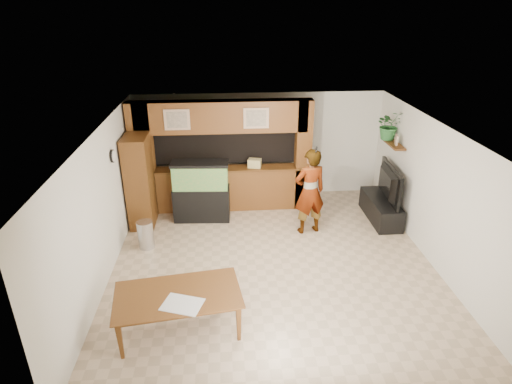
{
  "coord_description": "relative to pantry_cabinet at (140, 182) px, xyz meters",
  "views": [
    {
      "loc": [
        -0.84,
        -6.81,
        4.6
      ],
      "look_at": [
        -0.28,
        0.6,
        1.24
      ],
      "focal_mm": 30.0,
      "sensor_mm": 36.0,
      "label": 1
    }
  ],
  "objects": [
    {
      "name": "dining_table",
      "position": [
        1.1,
        -3.52,
        -0.69
      ],
      "size": [
        1.97,
        1.27,
        0.65
      ],
      "primitive_type": "imported",
      "rotation": [
        0.0,
        0.0,
        0.14
      ],
      "color": "#5D3116",
      "rests_on": "floor"
    },
    {
      "name": "photo_frame",
      "position": [
        5.55,
        -0.06,
        0.82
      ],
      "size": [
        0.06,
        0.17,
        0.22
      ],
      "primitive_type": "cube",
      "rotation": [
        0.0,
        0.0,
        -0.18
      ],
      "color": "tan",
      "rests_on": "wall_shelf"
    },
    {
      "name": "wall_left",
      "position": [
        -0.3,
        -1.85,
        0.29
      ],
      "size": [
        0.0,
        6.5,
        6.5
      ],
      "primitive_type": "plane",
      "rotation": [
        1.57,
        0.0,
        1.57
      ],
      "color": "silver",
      "rests_on": "floor"
    },
    {
      "name": "potted_plant",
      "position": [
        5.52,
        0.35,
        1.04
      ],
      "size": [
        0.62,
        0.55,
        0.66
      ],
      "primitive_type": "imported",
      "rotation": [
        0.0,
        0.0,
        0.06
      ],
      "color": "#29662F",
      "rests_on": "wall_shelf"
    },
    {
      "name": "newspaper_a",
      "position": [
        1.18,
        -3.73,
        -0.36
      ],
      "size": [
        0.65,
        0.56,
        0.01
      ],
      "primitive_type": "cube",
      "rotation": [
        0.0,
        0.0,
        -0.33
      ],
      "color": "silver",
      "rests_on": "dining_table"
    },
    {
      "name": "ceiling",
      "position": [
        2.7,
        -1.85,
        1.59
      ],
      "size": [
        6.5,
        6.5,
        0.0
      ],
      "primitive_type": "plane",
      "color": "white",
      "rests_on": "wall_back"
    },
    {
      "name": "wall_right",
      "position": [
        5.7,
        -1.85,
        0.29
      ],
      "size": [
        0.0,
        6.5,
        6.5
      ],
      "primitive_type": "plane",
      "rotation": [
        1.57,
        0.0,
        -1.57
      ],
      "color": "silver",
      "rests_on": "floor"
    },
    {
      "name": "tv_stand",
      "position": [
        5.35,
        -0.2,
        -0.76
      ],
      "size": [
        0.55,
        1.49,
        0.5
      ],
      "primitive_type": "cube",
      "color": "black",
      "rests_on": "floor"
    },
    {
      "name": "floor",
      "position": [
        2.7,
        -1.85,
        -1.01
      ],
      "size": [
        6.5,
        6.5,
        0.0
      ],
      "primitive_type": "plane",
      "color": "tan",
      "rests_on": "ground"
    },
    {
      "name": "trash_can",
      "position": [
        0.21,
        -1.05,
        -0.72
      ],
      "size": [
        0.32,
        0.32,
        0.58
      ],
      "primitive_type": "cylinder",
      "color": "#B2B2B7",
      "rests_on": "floor"
    },
    {
      "name": "aquarium",
      "position": [
        1.3,
        0.1,
        -0.33
      ],
      "size": [
        1.25,
        0.47,
        1.38
      ],
      "rotation": [
        0.0,
        0.0,
        -0.06
      ],
      "color": "black",
      "rests_on": "floor"
    },
    {
      "name": "wall_shelf",
      "position": [
        5.55,
        0.1,
        0.69
      ],
      "size": [
        0.25,
        0.9,
        0.04
      ],
      "primitive_type": "cube",
      "color": "#5D3116",
      "rests_on": "wall_right"
    },
    {
      "name": "television",
      "position": [
        5.35,
        -0.2,
        -0.12
      ],
      "size": [
        0.27,
        1.37,
        0.78
      ],
      "primitive_type": "imported",
      "rotation": [
        0.0,
        0.0,
        1.51
      ],
      "color": "black",
      "rests_on": "tv_stand"
    },
    {
      "name": "counter_box",
      "position": [
        2.53,
        0.6,
        0.13
      ],
      "size": [
        0.34,
        0.26,
        0.2
      ],
      "primitive_type": "cube",
      "rotation": [
        0.0,
        0.0,
        -0.24
      ],
      "color": "tan",
      "rests_on": "partition"
    },
    {
      "name": "partition",
      "position": [
        1.75,
        0.79,
        0.3
      ],
      "size": [
        4.2,
        0.99,
        2.6
      ],
      "color": "brown",
      "rests_on": "floor"
    },
    {
      "name": "wall_clock",
      "position": [
        -0.27,
        -0.85,
        0.89
      ],
      "size": [
        0.05,
        0.25,
        0.25
      ],
      "color": "black",
      "rests_on": "wall_left"
    },
    {
      "name": "pantry_cabinet",
      "position": [
        0.0,
        0.0,
        0.0
      ],
      "size": [
        0.51,
        0.83,
        2.02
      ],
      "primitive_type": "cube",
      "color": "#5D3116",
      "rests_on": "floor"
    },
    {
      "name": "microphone",
      "position": [
        3.64,
        -0.81,
        0.9
      ],
      "size": [
        0.03,
        0.09,
        0.15
      ],
      "primitive_type": "cylinder",
      "rotation": [
        0.44,
        0.0,
        0.0
      ],
      "color": "black",
      "rests_on": "person"
    },
    {
      "name": "wall_back",
      "position": [
        2.7,
        1.4,
        0.29
      ],
      "size": [
        6.0,
        0.0,
        6.0
      ],
      "primitive_type": "plane",
      "rotation": [
        1.57,
        0.0,
        0.0
      ],
      "color": "silver",
      "rests_on": "floor"
    },
    {
      "name": "person",
      "position": [
        3.59,
        -0.65,
        -0.07
      ],
      "size": [
        0.77,
        0.6,
        1.87
      ],
      "primitive_type": "imported",
      "rotation": [
        0.0,
        0.0,
        3.39
      ],
      "color": "tan",
      "rests_on": "floor"
    }
  ]
}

